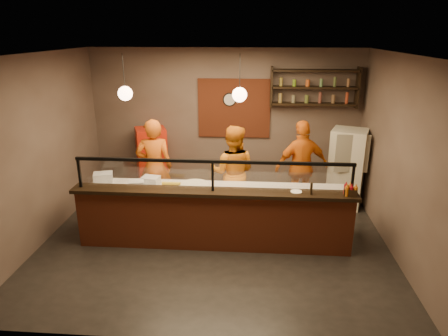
# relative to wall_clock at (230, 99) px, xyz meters

# --- Properties ---
(floor) EXTENTS (6.00, 6.00, 0.00)m
(floor) POSITION_rel_wall_clock_xyz_m (-0.10, -2.46, -2.10)
(floor) COLOR black
(floor) RESTS_ON ground
(ceiling) EXTENTS (6.00, 6.00, 0.00)m
(ceiling) POSITION_rel_wall_clock_xyz_m (-0.10, -2.46, 1.10)
(ceiling) COLOR #3D322F
(ceiling) RESTS_ON wall_back
(wall_back) EXTENTS (6.00, 0.00, 6.00)m
(wall_back) POSITION_rel_wall_clock_xyz_m (-0.10, 0.04, -0.50)
(wall_back) COLOR brown
(wall_back) RESTS_ON floor
(wall_left) EXTENTS (0.00, 5.00, 5.00)m
(wall_left) POSITION_rel_wall_clock_xyz_m (-3.10, -2.46, -0.50)
(wall_left) COLOR brown
(wall_left) RESTS_ON floor
(wall_right) EXTENTS (0.00, 5.00, 5.00)m
(wall_right) POSITION_rel_wall_clock_xyz_m (2.90, -2.46, -0.50)
(wall_right) COLOR brown
(wall_right) RESTS_ON floor
(wall_front) EXTENTS (6.00, 0.00, 6.00)m
(wall_front) POSITION_rel_wall_clock_xyz_m (-0.10, -4.96, -0.50)
(wall_front) COLOR brown
(wall_front) RESTS_ON floor
(brick_patch) EXTENTS (1.60, 0.04, 1.30)m
(brick_patch) POSITION_rel_wall_clock_xyz_m (0.10, 0.01, -0.20)
(brick_patch) COLOR brown
(brick_patch) RESTS_ON wall_back
(service_counter) EXTENTS (4.60, 0.25, 1.00)m
(service_counter) POSITION_rel_wall_clock_xyz_m (-0.10, -2.76, -1.60)
(service_counter) COLOR brown
(service_counter) RESTS_ON floor
(counter_ledge) EXTENTS (4.70, 0.37, 0.06)m
(counter_ledge) POSITION_rel_wall_clock_xyz_m (-0.10, -2.76, -1.07)
(counter_ledge) COLOR black
(counter_ledge) RESTS_ON service_counter
(worktop_cabinet) EXTENTS (4.60, 0.75, 0.85)m
(worktop_cabinet) POSITION_rel_wall_clock_xyz_m (-0.10, -2.26, -1.68)
(worktop_cabinet) COLOR gray
(worktop_cabinet) RESTS_ON floor
(worktop) EXTENTS (4.60, 0.75, 0.05)m
(worktop) POSITION_rel_wall_clock_xyz_m (-0.10, -2.26, -1.23)
(worktop) COLOR silver
(worktop) RESTS_ON worktop_cabinet
(sneeze_guard) EXTENTS (4.50, 0.05, 0.52)m
(sneeze_guard) POSITION_rel_wall_clock_xyz_m (-0.10, -2.76, -0.73)
(sneeze_guard) COLOR white
(sneeze_guard) RESTS_ON counter_ledge
(wall_shelving) EXTENTS (1.84, 0.28, 0.85)m
(wall_shelving) POSITION_rel_wall_clock_xyz_m (1.80, -0.14, 0.30)
(wall_shelving) COLOR black
(wall_shelving) RESTS_ON wall_back
(wall_clock) EXTENTS (0.30, 0.04, 0.30)m
(wall_clock) POSITION_rel_wall_clock_xyz_m (0.00, 0.00, 0.00)
(wall_clock) COLOR black
(wall_clock) RESTS_ON wall_back
(pendant_left) EXTENTS (0.24, 0.24, 0.77)m
(pendant_left) POSITION_rel_wall_clock_xyz_m (-1.60, -2.26, 0.45)
(pendant_left) COLOR black
(pendant_left) RESTS_ON ceiling
(pendant_right) EXTENTS (0.24, 0.24, 0.77)m
(pendant_right) POSITION_rel_wall_clock_xyz_m (0.30, -2.26, 0.45)
(pendant_right) COLOR black
(pendant_right) RESTS_ON ceiling
(cook_left) EXTENTS (0.77, 0.57, 1.94)m
(cook_left) POSITION_rel_wall_clock_xyz_m (-1.40, -1.41, -1.13)
(cook_left) COLOR #CB5A13
(cook_left) RESTS_ON floor
(cook_mid) EXTENTS (0.97, 0.79, 1.86)m
(cook_mid) POSITION_rel_wall_clock_xyz_m (0.16, -1.50, -1.17)
(cook_mid) COLOR #CC6F13
(cook_mid) RESTS_ON floor
(cook_right) EXTENTS (1.19, 0.76, 1.89)m
(cook_right) POSITION_rel_wall_clock_xyz_m (1.53, -1.09, -1.16)
(cook_right) COLOR orange
(cook_right) RESTS_ON floor
(fridge) EXTENTS (0.86, 0.83, 1.64)m
(fridge) POSITION_rel_wall_clock_xyz_m (2.50, -0.75, -1.28)
(fridge) COLOR beige
(fridge) RESTS_ON floor
(red_cooler) EXTENTS (0.81, 0.78, 1.49)m
(red_cooler) POSITION_rel_wall_clock_xyz_m (-1.74, -0.31, -1.35)
(red_cooler) COLOR red
(red_cooler) RESTS_ON floor
(pizza_dough) EXTENTS (0.56, 0.56, 0.01)m
(pizza_dough) POSITION_rel_wall_clock_xyz_m (-0.50, -2.13, -1.19)
(pizza_dough) COLOR beige
(pizza_dough) RESTS_ON worktop
(prep_tub_a) EXTENTS (0.33, 0.29, 0.15)m
(prep_tub_a) POSITION_rel_wall_clock_xyz_m (-1.29, -2.17, -1.13)
(prep_tub_a) COLOR silver
(prep_tub_a) RESTS_ON worktop
(prep_tub_b) EXTENTS (0.40, 0.35, 0.17)m
(prep_tub_b) POSITION_rel_wall_clock_xyz_m (-2.20, -2.10, -1.12)
(prep_tub_b) COLOR silver
(prep_tub_b) RESTS_ON worktop
(prep_tub_c) EXTENTS (0.32, 0.28, 0.14)m
(prep_tub_c) POSITION_rel_wall_clock_xyz_m (-1.50, -2.35, -1.13)
(prep_tub_c) COLOR silver
(prep_tub_c) RESTS_ON worktop
(rolling_pin) EXTENTS (0.34, 0.06, 0.06)m
(rolling_pin) POSITION_rel_wall_clock_xyz_m (-0.92, -2.16, -1.17)
(rolling_pin) COLOR gold
(rolling_pin) RESTS_ON worktop
(condiment_caddy) EXTENTS (0.23, 0.19, 0.11)m
(condiment_caddy) POSITION_rel_wall_clock_xyz_m (2.10, -2.78, -0.98)
(condiment_caddy) COLOR black
(condiment_caddy) RESTS_ON counter_ledge
(pepper_mill) EXTENTS (0.05, 0.05, 0.19)m
(pepper_mill) POSITION_rel_wall_clock_xyz_m (1.48, -2.80, -0.94)
(pepper_mill) COLOR black
(pepper_mill) RESTS_ON counter_ledge
(small_plate) EXTENTS (0.21, 0.21, 0.01)m
(small_plate) POSITION_rel_wall_clock_xyz_m (1.26, -2.72, -1.03)
(small_plate) COLOR white
(small_plate) RESTS_ON counter_ledge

